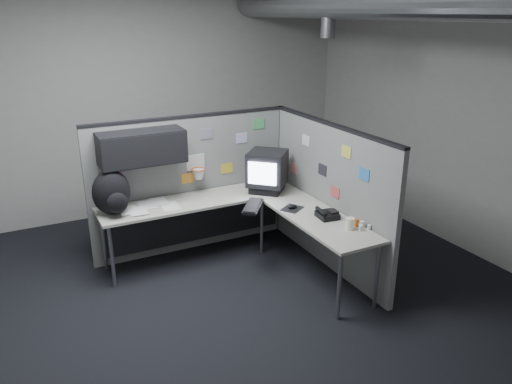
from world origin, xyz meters
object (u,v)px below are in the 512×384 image
monitor (267,171)px  keyboard (253,206)px  desk (231,213)px  backpack (112,193)px  phone (327,214)px

monitor → keyboard: monitor is taller
monitor → keyboard: size_ratio=1.28×
desk → keyboard: bearing=-56.4°
desk → backpack: (-1.22, 0.27, 0.35)m
keyboard → backpack: 1.48m
phone → backpack: 2.23m
desk → monitor: monitor is taller
keyboard → phone: phone is taller
phone → backpack: (-1.93, 1.09, 0.20)m
backpack → desk: bearing=-0.3°
keyboard → backpack: (-1.38, 0.50, 0.21)m
keyboard → backpack: size_ratio=0.96×
desk → keyboard: keyboard is taller
monitor → desk: bearing=-163.2°
monitor → backpack: backpack is taller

